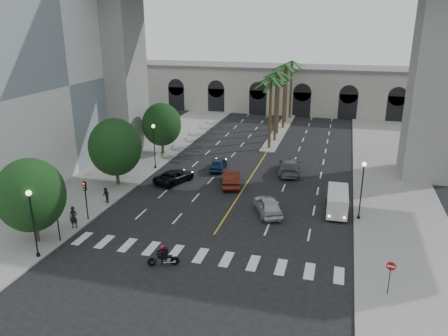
% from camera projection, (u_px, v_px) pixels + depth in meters
% --- Properties ---
extents(ground, '(140.00, 140.00, 0.00)m').
position_uv_depth(ground, '(207.00, 246.00, 33.80)').
color(ground, black).
rests_on(ground, ground).
extents(sidewalk_left, '(8.00, 100.00, 0.15)m').
position_uv_depth(sidewalk_left, '(124.00, 168.00, 51.25)').
color(sidewalk_left, gray).
rests_on(sidewalk_left, ground).
extents(sidewalk_right, '(8.00, 100.00, 0.15)m').
position_uv_depth(sidewalk_right, '(395.00, 194.00, 43.67)').
color(sidewalk_right, gray).
rests_on(sidewalk_right, ground).
extents(median, '(2.00, 24.00, 0.20)m').
position_uv_depth(median, '(280.00, 131.00, 68.44)').
color(median, gray).
rests_on(median, ground).
extents(building_left, '(16.50, 32.50, 20.60)m').
position_uv_depth(building_left, '(6.00, 80.00, 48.25)').
color(building_left, silver).
rests_on(building_left, ground).
extents(pier_building, '(71.00, 10.50, 8.50)m').
position_uv_depth(pier_building, '(294.00, 89.00, 82.62)').
color(pier_building, beige).
rests_on(pier_building, ground).
extents(bridge, '(75.00, 13.00, 26.00)m').
position_uv_depth(bridge, '(296.00, 1.00, 47.05)').
color(bridge, gray).
rests_on(bridge, ground).
extents(palm_a, '(3.20, 3.20, 10.30)m').
position_uv_depth(palm_a, '(271.00, 81.00, 56.42)').
color(palm_a, '#47331E').
rests_on(palm_a, ground).
extents(palm_b, '(3.20, 3.20, 10.60)m').
position_uv_depth(palm_b, '(277.00, 75.00, 59.96)').
color(palm_b, '#47331E').
rests_on(palm_b, ground).
extents(palm_c, '(3.20, 3.20, 10.10)m').
position_uv_depth(palm_c, '(279.00, 75.00, 63.83)').
color(palm_c, '#47331E').
rests_on(palm_c, ground).
extents(palm_d, '(3.20, 3.20, 10.90)m').
position_uv_depth(palm_d, '(285.00, 68.00, 67.16)').
color(palm_d, '#47331E').
rests_on(palm_d, ground).
extents(palm_e, '(3.20, 3.20, 10.40)m').
position_uv_depth(palm_e, '(287.00, 68.00, 71.02)').
color(palm_e, '#47331E').
rests_on(palm_e, ground).
extents(palm_f, '(3.20, 3.20, 10.70)m').
position_uv_depth(palm_f, '(292.00, 64.00, 74.51)').
color(palm_f, '#47331E').
rests_on(palm_f, ground).
extents(street_tree_near, '(5.20, 5.20, 6.89)m').
position_uv_depth(street_tree_near, '(31.00, 195.00, 33.05)').
color(street_tree_near, '#382616').
rests_on(street_tree_near, ground).
extents(street_tree_mid, '(5.44, 5.44, 7.21)m').
position_uv_depth(street_tree_mid, '(115.00, 147.00, 44.85)').
color(street_tree_mid, '#382616').
rests_on(street_tree_mid, ground).
extents(street_tree_far, '(5.04, 5.04, 6.68)m').
position_uv_depth(street_tree_far, '(162.00, 125.00, 55.90)').
color(street_tree_far, '#382616').
rests_on(street_tree_far, ground).
extents(lamp_post_left_near, '(0.40, 0.40, 5.35)m').
position_uv_depth(lamp_post_left_near, '(32.00, 218.00, 31.08)').
color(lamp_post_left_near, black).
rests_on(lamp_post_left_near, ground).
extents(lamp_post_left_far, '(0.40, 0.40, 5.35)m').
position_uv_depth(lamp_post_left_far, '(154.00, 143.00, 50.24)').
color(lamp_post_left_far, black).
rests_on(lamp_post_left_far, ground).
extents(lamp_post_right, '(0.40, 0.40, 5.35)m').
position_uv_depth(lamp_post_right, '(362.00, 186.00, 37.18)').
color(lamp_post_right, black).
rests_on(lamp_post_right, ground).
extents(traffic_signal_near, '(0.25, 0.18, 3.65)m').
position_uv_depth(traffic_signal_near, '(57.00, 213.00, 33.56)').
color(traffic_signal_near, black).
rests_on(traffic_signal_near, ground).
extents(traffic_signal_far, '(0.25, 0.18, 3.65)m').
position_uv_depth(traffic_signal_far, '(85.00, 194.00, 37.21)').
color(traffic_signal_far, black).
rests_on(traffic_signal_far, ground).
extents(motorcycle_rider, '(2.15, 0.95, 1.63)m').
position_uv_depth(motorcycle_rider, '(164.00, 256.00, 30.88)').
color(motorcycle_rider, black).
rests_on(motorcycle_rider, ground).
extents(car_a, '(3.65, 5.08, 1.61)m').
position_uv_depth(car_a, '(268.00, 205.00, 39.22)').
color(car_a, '#B3B3B8').
rests_on(car_a, ground).
extents(car_b, '(3.05, 5.35, 1.67)m').
position_uv_depth(car_b, '(231.00, 178.00, 45.95)').
color(car_b, '#4A170E').
rests_on(car_b, ground).
extents(car_c, '(3.87, 5.35, 1.35)m').
position_uv_depth(car_c, '(175.00, 176.00, 46.89)').
color(car_c, black).
rests_on(car_c, ground).
extents(car_d, '(3.06, 6.15, 1.72)m').
position_uv_depth(car_d, '(289.00, 166.00, 49.63)').
color(car_d, '#5C5C60').
rests_on(car_d, ground).
extents(car_e, '(2.18, 4.32, 1.41)m').
position_uv_depth(car_e, '(218.00, 164.00, 50.81)').
color(car_e, '#0F2A47').
rests_on(car_e, ground).
extents(cargo_van, '(2.04, 4.88, 2.06)m').
position_uv_depth(cargo_van, '(337.00, 201.00, 39.29)').
color(cargo_van, silver).
rests_on(cargo_van, ground).
extents(pedestrian_a, '(0.76, 0.58, 1.89)m').
position_uv_depth(pedestrian_a, '(74.00, 217.00, 36.15)').
color(pedestrian_a, black).
rests_on(pedestrian_a, sidewalk_left).
extents(pedestrian_b, '(0.95, 0.93, 1.54)m').
position_uv_depth(pedestrian_b, '(106.00, 196.00, 41.10)').
color(pedestrian_b, black).
rests_on(pedestrian_b, sidewalk_left).
extents(do_not_enter_sign, '(0.59, 0.16, 2.44)m').
position_uv_depth(do_not_enter_sign, '(390.00, 271.00, 27.14)').
color(do_not_enter_sign, black).
rests_on(do_not_enter_sign, ground).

